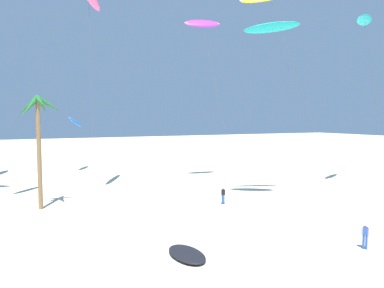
# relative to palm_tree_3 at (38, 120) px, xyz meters

# --- Properties ---
(palm_tree_3) EXTENTS (3.91, 4.15, 10.29)m
(palm_tree_3) POSITION_rel_palm_tree_3_xyz_m (0.00, 0.00, 0.00)
(palm_tree_3) COLOR olive
(palm_tree_3) RESTS_ON ground
(flying_kite_2) EXTENTS (4.72, 10.70, 20.77)m
(flying_kite_2) POSITION_rel_palm_tree_3_xyz_m (18.93, 4.96, 11.81)
(flying_kite_2) COLOR purple
(flying_kite_2) RESTS_ON ground
(flying_kite_7) EXTENTS (6.53, 7.41, 17.93)m
(flying_kite_7) POSITION_rel_palm_tree_3_xyz_m (20.94, -6.02, 8.96)
(flying_kite_7) COLOR #19B2B7
(flying_kite_7) RESTS_ON ground
(flying_kite_9) EXTENTS (5.29, 7.27, 8.91)m
(flying_kite_9) POSITION_rel_palm_tree_3_xyz_m (5.67, 22.18, -0.44)
(flying_kite_9) COLOR blue
(flying_kite_9) RESTS_ON ground
(flying_kite_10) EXTENTS (4.95, 4.38, 20.18)m
(flying_kite_10) POSITION_rel_palm_tree_3_xyz_m (34.13, -5.92, 11.28)
(flying_kite_10) COLOR #19B2B7
(flying_kite_10) RESTS_ON ground
(grounded_kite_0) EXTENTS (2.01, 3.37, 0.35)m
(grounded_kite_0) POSITION_rel_palm_tree_3_xyz_m (7.49, -15.39, -7.93)
(grounded_kite_0) COLOR black
(grounded_kite_0) RESTS_ON ground
(person_foreground_walker) EXTENTS (0.51, 0.22, 1.68)m
(person_foreground_walker) POSITION_rel_palm_tree_3_xyz_m (15.79, -5.59, -7.18)
(person_foreground_walker) COLOR #284CA3
(person_foreground_walker) RESTS_ON ground
(person_near_left) EXTENTS (0.34, 0.43, 1.66)m
(person_near_left) POSITION_rel_palm_tree_3_xyz_m (18.09, -19.11, -7.19)
(person_near_left) COLOR #284CA3
(person_near_left) RESTS_ON ground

